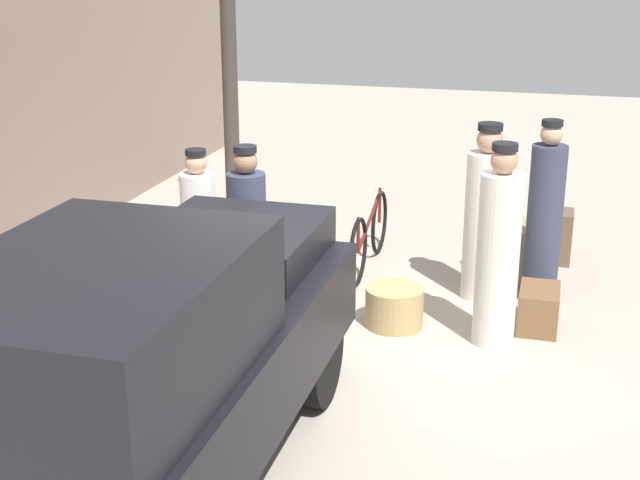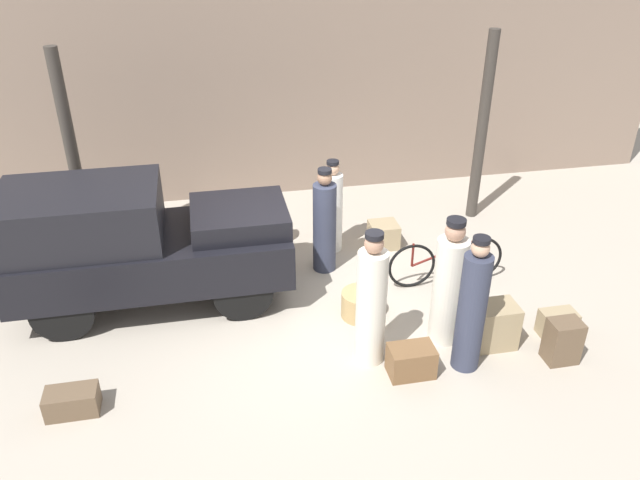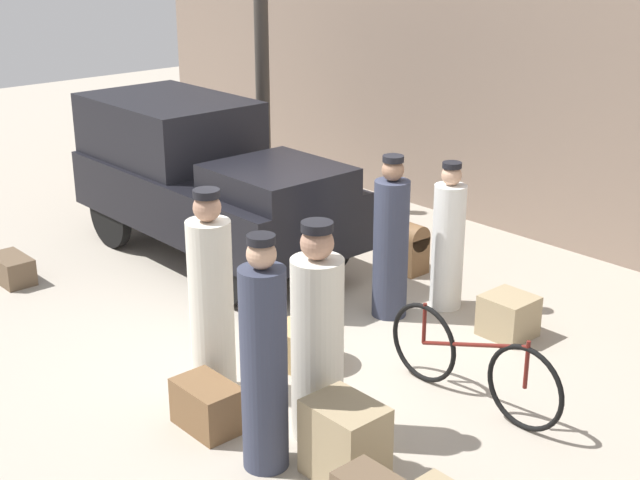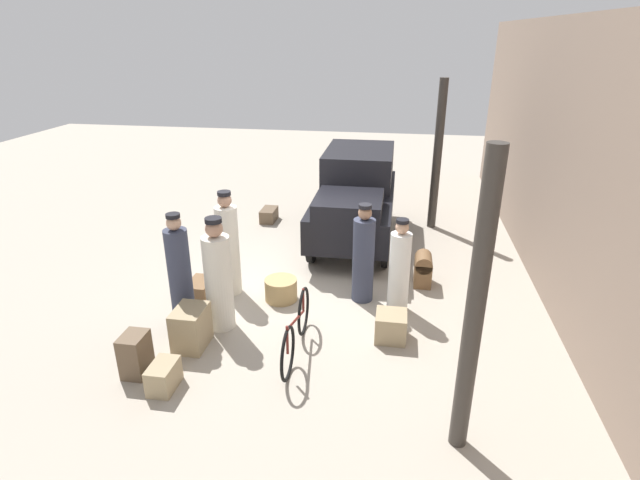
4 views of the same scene
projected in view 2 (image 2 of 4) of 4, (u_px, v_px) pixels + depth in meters
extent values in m
plane|color=#A89E8E|center=(309.00, 305.00, 9.09)|extent=(30.00, 30.00, 0.00)
cube|color=gray|center=(268.00, 80.00, 11.49)|extent=(16.00, 0.15, 4.50)
cylinder|color=#38332D|center=(73.00, 157.00, 9.67)|extent=(0.19, 0.19, 3.36)
cylinder|color=#38332D|center=(482.00, 129.00, 10.84)|extent=(0.19, 0.19, 3.36)
cylinder|color=black|center=(235.00, 244.00, 9.83)|extent=(0.83, 0.12, 0.83)
cylinder|color=black|center=(243.00, 294.00, 8.60)|extent=(0.83, 0.12, 0.83)
cylinder|color=black|center=(77.00, 259.00, 9.43)|extent=(0.83, 0.12, 0.83)
cylinder|color=black|center=(62.00, 314.00, 8.19)|extent=(0.83, 0.12, 0.83)
cube|color=black|center=(153.00, 255.00, 8.84)|extent=(3.84, 1.60, 0.67)
cube|color=black|center=(80.00, 216.00, 8.35)|extent=(2.11, 1.47, 0.74)
cube|color=black|center=(239.00, 216.00, 8.82)|extent=(1.34, 1.25, 0.30)
torus|color=black|center=(479.00, 259.00, 9.52)|extent=(0.73, 0.04, 0.73)
torus|color=black|center=(412.00, 266.00, 9.33)|extent=(0.73, 0.04, 0.73)
cylinder|color=#591914|center=(447.00, 252.00, 9.34)|extent=(1.09, 0.04, 0.40)
cylinder|color=#591914|center=(413.00, 255.00, 9.24)|extent=(0.04, 0.04, 0.38)
cylinder|color=#591914|center=(481.00, 247.00, 9.42)|extent=(0.04, 0.04, 0.41)
cylinder|color=tan|center=(361.00, 304.00, 8.77)|extent=(0.55, 0.55, 0.38)
cylinder|color=silver|center=(448.00, 291.00, 8.05)|extent=(0.41, 0.41, 1.50)
sphere|color=tan|center=(455.00, 231.00, 7.63)|extent=(0.26, 0.26, 0.26)
cylinder|color=black|center=(457.00, 222.00, 7.56)|extent=(0.24, 0.24, 0.07)
cylinder|color=#33384C|center=(471.00, 313.00, 7.54)|extent=(0.35, 0.35, 1.60)
sphere|color=tan|center=(481.00, 248.00, 7.11)|extent=(0.22, 0.22, 0.22)
cylinder|color=black|center=(482.00, 240.00, 7.05)|extent=(0.20, 0.20, 0.06)
cylinder|color=#33384C|center=(324.00, 228.00, 9.64)|extent=(0.36, 0.36, 1.45)
sphere|color=#936B51|center=(325.00, 178.00, 9.23)|extent=(0.22, 0.22, 0.22)
cylinder|color=black|center=(325.00, 171.00, 9.18)|extent=(0.21, 0.21, 0.06)
cylinder|color=silver|center=(371.00, 308.00, 7.66)|extent=(0.38, 0.38, 1.57)
sphere|color=tan|center=(374.00, 244.00, 7.22)|extent=(0.23, 0.23, 0.23)
cylinder|color=black|center=(374.00, 235.00, 7.16)|extent=(0.22, 0.22, 0.06)
cylinder|color=white|center=(332.00, 213.00, 10.22)|extent=(0.34, 0.34, 1.34)
sphere|color=tan|center=(333.00, 169.00, 9.84)|extent=(0.21, 0.21, 0.21)
cylinder|color=black|center=(333.00, 162.00, 9.79)|extent=(0.20, 0.20, 0.06)
cube|color=brown|center=(271.00, 230.00, 10.64)|extent=(0.47, 0.31, 0.45)
cylinder|color=brown|center=(270.00, 218.00, 10.53)|extent=(0.47, 0.31, 0.31)
cube|color=#9E8966|center=(494.00, 325.00, 8.15)|extent=(0.57, 0.43, 0.61)
cube|color=brown|center=(563.00, 341.00, 7.87)|extent=(0.40, 0.31, 0.59)
cube|color=#9E8966|center=(557.00, 323.00, 8.39)|extent=(0.47, 0.30, 0.36)
cube|color=brown|center=(411.00, 361.00, 7.69)|extent=(0.56, 0.36, 0.39)
cube|color=brown|center=(72.00, 402.00, 7.14)|extent=(0.59, 0.33, 0.30)
cube|color=#9E8966|center=(384.00, 235.00, 10.53)|extent=(0.47, 0.45, 0.42)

